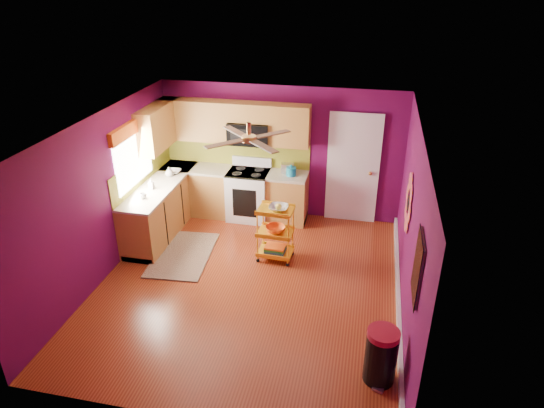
# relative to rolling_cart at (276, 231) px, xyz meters

# --- Properties ---
(ground) EXTENTS (5.00, 5.00, 0.00)m
(ground) POSITION_rel_rolling_cart_xyz_m (-0.25, -0.82, -0.53)
(ground) COLOR maroon
(ground) RESTS_ON ground
(room_envelope) EXTENTS (4.54, 5.04, 2.52)m
(room_envelope) POSITION_rel_rolling_cart_xyz_m (-0.22, -0.82, 1.11)
(room_envelope) COLOR #580A41
(room_envelope) RESTS_ON ground
(lower_cabinets) EXTENTS (2.81, 2.31, 0.94)m
(lower_cabinets) POSITION_rel_rolling_cart_xyz_m (-1.60, 1.00, -0.09)
(lower_cabinets) COLOR #976429
(lower_cabinets) RESTS_ON ground
(electric_range) EXTENTS (0.76, 0.66, 1.13)m
(electric_range) POSITION_rel_rolling_cart_xyz_m (-0.80, 1.35, -0.04)
(electric_range) COLOR white
(electric_range) RESTS_ON ground
(upper_cabinetry) EXTENTS (2.80, 2.30, 1.26)m
(upper_cabinetry) POSITION_rel_rolling_cart_xyz_m (-1.49, 1.35, 1.27)
(upper_cabinetry) COLOR #976429
(upper_cabinetry) RESTS_ON ground
(left_window) EXTENTS (0.08, 1.35, 1.08)m
(left_window) POSITION_rel_rolling_cart_xyz_m (-2.47, 0.23, 1.21)
(left_window) COLOR white
(left_window) RESTS_ON ground
(panel_door) EXTENTS (0.95, 0.11, 2.15)m
(panel_door) POSITION_rel_rolling_cart_xyz_m (1.10, 1.65, 0.50)
(panel_door) COLOR white
(panel_door) RESTS_ON ground
(right_wall_art) EXTENTS (0.04, 2.74, 1.04)m
(right_wall_art) POSITION_rel_rolling_cart_xyz_m (1.98, -1.16, 0.92)
(right_wall_art) COLOR black
(right_wall_art) RESTS_ON ground
(ceiling_fan) EXTENTS (1.01, 1.01, 0.26)m
(ceiling_fan) POSITION_rel_rolling_cart_xyz_m (-0.25, -0.62, 1.76)
(ceiling_fan) COLOR #BF8C3F
(ceiling_fan) RESTS_ON ground
(shag_rug) EXTENTS (1.03, 1.56, 0.02)m
(shag_rug) POSITION_rel_rolling_cart_xyz_m (-1.55, -0.22, -0.51)
(shag_rug) COLOR black
(shag_rug) RESTS_ON ground
(rolling_cart) EXTENTS (0.59, 0.44, 1.02)m
(rolling_cart) POSITION_rel_rolling_cart_xyz_m (0.00, 0.00, 0.00)
(rolling_cart) COLOR yellow
(rolling_cart) RESTS_ON ground
(trash_can) EXTENTS (0.47, 0.47, 0.71)m
(trash_can) POSITION_rel_rolling_cart_xyz_m (1.71, -2.30, -0.17)
(trash_can) COLOR black
(trash_can) RESTS_ON ground
(teal_kettle) EXTENTS (0.18, 0.18, 0.21)m
(teal_kettle) POSITION_rel_rolling_cart_xyz_m (0.00, 1.35, 0.50)
(teal_kettle) COLOR teal
(teal_kettle) RESTS_ON lower_cabinets
(toaster) EXTENTS (0.22, 0.15, 0.18)m
(toaster) POSITION_rel_rolling_cart_xyz_m (-0.08, 1.46, 0.50)
(toaster) COLOR beige
(toaster) RESTS_ON lower_cabinets
(soap_bottle_a) EXTENTS (0.08, 0.09, 0.19)m
(soap_bottle_a) POSITION_rel_rolling_cart_xyz_m (-2.24, 0.28, 0.51)
(soap_bottle_a) COLOR #EA3F72
(soap_bottle_a) RESTS_ON lower_cabinets
(soap_bottle_b) EXTENTS (0.14, 0.14, 0.18)m
(soap_bottle_b) POSITION_rel_rolling_cart_xyz_m (-2.15, 0.85, 0.51)
(soap_bottle_b) COLOR white
(soap_bottle_b) RESTS_ON lower_cabinets
(counter_dish) EXTENTS (0.25, 0.25, 0.06)m
(counter_dish) POSITION_rel_rolling_cart_xyz_m (-2.13, 1.01, 0.44)
(counter_dish) COLOR white
(counter_dish) RESTS_ON lower_cabinets
(counter_cup) EXTENTS (0.12, 0.12, 0.09)m
(counter_cup) POSITION_rel_rolling_cart_xyz_m (-2.21, -0.10, 0.46)
(counter_cup) COLOR white
(counter_cup) RESTS_ON lower_cabinets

